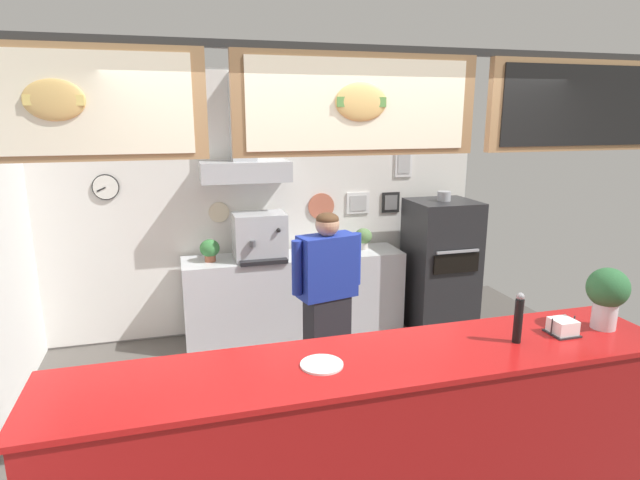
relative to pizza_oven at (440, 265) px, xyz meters
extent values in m
plane|color=#514C47|center=(-1.77, -2.04, -0.71)|extent=(6.26, 6.26, 0.00)
cube|color=gray|center=(-1.77, 0.57, 0.66)|extent=(4.69, 0.12, 2.75)
cube|color=white|center=(-1.77, 0.50, 0.66)|extent=(4.65, 0.01, 2.71)
cylinder|color=black|center=(-3.37, 0.49, 0.91)|extent=(0.25, 0.02, 0.25)
cylinder|color=white|center=(-3.37, 0.48, 0.91)|extent=(0.23, 0.01, 0.23)
cube|color=black|center=(-3.41, 0.47, 0.89)|extent=(0.08, 0.01, 0.05)
cylinder|color=beige|center=(-2.30, 0.49, 0.61)|extent=(0.21, 0.02, 0.21)
cylinder|color=#C1664C|center=(-1.21, 0.49, 0.62)|extent=(0.29, 0.02, 0.29)
cube|color=white|center=(-0.78, 0.49, 0.64)|extent=(0.26, 0.02, 0.23)
cube|color=#B7B7B7|center=(-0.78, 0.48, 0.64)|extent=(0.19, 0.01, 0.17)
cube|color=black|center=(-0.39, 0.49, 0.63)|extent=(0.21, 0.02, 0.23)
cube|color=slate|center=(-0.39, 0.48, 0.63)|extent=(0.15, 0.01, 0.16)
cube|color=white|center=(-0.25, 0.49, 1.06)|extent=(0.20, 0.02, 0.29)
cube|color=#B8B8B8|center=(-0.25, 0.48, 1.06)|extent=(0.14, 0.01, 0.21)
cube|color=#B7BABF|center=(-2.04, 0.31, 1.04)|extent=(0.88, 0.39, 0.20)
cube|color=#B7BABF|center=(-2.04, 0.39, 1.56)|extent=(0.24, 0.24, 0.85)
cube|color=#2D2D2D|center=(-1.77, -2.21, 1.92)|extent=(4.32, 0.04, 0.04)
cube|color=#9E754C|center=(-3.21, -2.24, 1.64)|extent=(1.33, 0.05, 0.52)
cube|color=#F2E5C6|center=(-3.21, -2.26, 1.64)|extent=(1.19, 0.01, 0.46)
ellipsoid|color=#DBAD60|center=(-3.21, -2.28, 1.66)|extent=(0.26, 0.04, 0.18)
cube|color=#E5C666|center=(-3.21, -2.28, 1.66)|extent=(0.25, 0.01, 0.05)
cube|color=olive|center=(-1.77, -2.24, 1.64)|extent=(1.33, 0.05, 0.52)
cube|color=#F2E5C6|center=(-1.77, -2.26, 1.64)|extent=(1.19, 0.01, 0.46)
ellipsoid|color=#DBAD60|center=(-1.77, -2.28, 1.66)|extent=(0.28, 0.04, 0.20)
cube|color=#51843D|center=(-1.77, -2.28, 1.66)|extent=(0.27, 0.01, 0.05)
cube|color=#9E754C|center=(-0.33, -2.24, 1.64)|extent=(1.33, 0.05, 0.52)
cube|color=black|center=(-0.33, -2.26, 1.64)|extent=(1.19, 0.01, 0.46)
cube|color=maroon|center=(-1.77, -2.55, -0.19)|extent=(3.31, 0.62, 1.04)
cube|color=#B31515|center=(-1.77, -2.55, 0.34)|extent=(3.38, 0.65, 0.03)
cube|color=silver|center=(-1.58, 0.17, -0.26)|extent=(2.26, 0.52, 0.90)
cube|color=#9FA1A5|center=(-1.58, 0.17, -0.55)|extent=(2.15, 0.48, 0.02)
cube|color=#232326|center=(0.00, 0.00, 0.00)|extent=(0.67, 0.64, 1.42)
cube|color=black|center=(0.00, -0.33, 0.11)|extent=(0.51, 0.02, 0.20)
cube|color=#A3A5AD|center=(0.00, -0.35, 0.24)|extent=(0.47, 0.02, 0.02)
cylinder|color=#A3A5AD|center=(0.00, 0.00, 0.76)|extent=(0.14, 0.14, 0.10)
cube|color=#232328|center=(-1.60, -1.08, -0.27)|extent=(0.38, 0.27, 0.88)
cube|color=#1E339E|center=(-1.60, -1.08, 0.42)|extent=(0.49, 0.32, 0.50)
cylinder|color=#1E339E|center=(-1.34, -1.03, 0.45)|extent=(0.08, 0.08, 0.43)
cylinder|color=#1E339E|center=(-1.86, -1.14, 0.45)|extent=(0.08, 0.08, 0.43)
sphere|color=tan|center=(-1.60, -1.08, 0.76)|extent=(0.19, 0.19, 0.19)
ellipsoid|color=#4C331E|center=(-1.60, -1.08, 0.80)|extent=(0.18, 0.18, 0.10)
cube|color=#B7BABF|center=(-1.94, 0.15, 0.41)|extent=(0.51, 0.36, 0.46)
cylinder|color=#4C4C51|center=(-2.04, -0.06, 0.39)|extent=(0.06, 0.06, 0.06)
cube|color=black|center=(-1.94, -0.07, 0.21)|extent=(0.46, 0.10, 0.04)
sphere|color=black|center=(-1.79, -0.05, 0.51)|extent=(0.04, 0.04, 0.04)
cylinder|color=beige|center=(-1.17, 0.17, 0.23)|extent=(0.11, 0.11, 0.10)
ellipsoid|color=#47894C|center=(-1.17, 0.17, 0.33)|extent=(0.15, 0.15, 0.14)
cylinder|color=#9E563D|center=(-2.43, 0.16, 0.22)|extent=(0.11, 0.11, 0.07)
ellipsoid|color=#387A3D|center=(-2.43, 0.16, 0.32)|extent=(0.19, 0.19, 0.17)
cylinder|color=beige|center=(-0.82, 0.21, 0.22)|extent=(0.10, 0.10, 0.08)
ellipsoid|color=#5B844C|center=(-0.82, 0.21, 0.33)|extent=(0.19, 0.19, 0.17)
cylinder|color=black|center=(-0.94, -2.58, 0.48)|extent=(0.05, 0.05, 0.25)
sphere|color=gray|center=(-0.94, -2.58, 0.62)|extent=(0.04, 0.04, 0.04)
cylinder|color=white|center=(-2.06, -2.56, 0.36)|extent=(0.22, 0.22, 0.01)
cylinder|color=silver|center=(-0.32, -2.55, 0.44)|extent=(0.14, 0.14, 0.17)
cylinder|color=gray|center=(-0.32, -2.55, 0.38)|extent=(0.13, 0.13, 0.05)
ellipsoid|color=#2D6638|center=(-0.32, -2.55, 0.61)|extent=(0.24, 0.24, 0.24)
cube|color=#262628|center=(-0.62, -2.56, 0.36)|extent=(0.15, 0.15, 0.01)
cylinder|color=#262628|center=(-0.69, -2.56, 0.41)|extent=(0.01, 0.01, 0.10)
cylinder|color=#262628|center=(-0.54, -2.56, 0.41)|extent=(0.01, 0.01, 0.10)
cube|color=white|center=(-0.62, -2.56, 0.40)|extent=(0.13, 0.13, 0.09)
camera|label=1|loc=(-2.73, -4.89, 1.60)|focal=29.32mm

